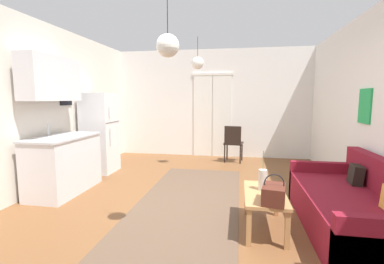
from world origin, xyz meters
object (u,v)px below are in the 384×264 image
at_px(bamboo_vase, 263,180).
at_px(pendant_lamp_far, 198,63).
at_px(couch, 356,209).
at_px(accent_chair, 233,142).
at_px(coffee_table, 265,198).
at_px(handbag, 274,194).
at_px(pendant_lamp_near, 168,46).
at_px(refrigerator, 100,133).

xyz_separation_m(bamboo_vase, pendant_lamp_far, (-1.13, 2.39, 1.64)).
height_order(couch, accent_chair, accent_chair).
bearing_deg(bamboo_vase, accent_chair, 97.34).
height_order(couch, coffee_table, couch).
height_order(handbag, pendant_lamp_far, pendant_lamp_far).
relative_size(pendant_lamp_near, pendant_lamp_far, 1.31).
xyz_separation_m(refrigerator, pendant_lamp_near, (2.07, -2.45, 1.18)).
relative_size(handbag, pendant_lamp_near, 0.42).
height_order(coffee_table, accent_chair, accent_chair).
distance_m(coffee_table, bamboo_vase, 0.21).
distance_m(couch, refrigerator, 4.49).
relative_size(coffee_table, handbag, 2.48).
distance_m(coffee_table, pendant_lamp_near, 1.95).
xyz_separation_m(couch, pendant_lamp_near, (-1.98, -0.60, 1.72)).
bearing_deg(accent_chair, pendant_lamp_near, 88.38).
xyz_separation_m(coffee_table, accent_chair, (-0.43, 3.26, 0.12)).
bearing_deg(pendant_lamp_far, accent_chair, 46.85).
height_order(refrigerator, accent_chair, refrigerator).
xyz_separation_m(coffee_table, bamboo_vase, (-0.02, 0.10, 0.19)).
relative_size(couch, pendant_lamp_far, 3.08).
relative_size(couch, coffee_table, 2.26).
height_order(pendant_lamp_near, pendant_lamp_far, same).
bearing_deg(bamboo_vase, coffee_table, -77.85).
xyz_separation_m(coffee_table, pendant_lamp_far, (-1.15, 2.49, 1.83)).
distance_m(couch, handbag, 1.06).
relative_size(handbag, refrigerator, 0.22).
height_order(coffee_table, refrigerator, refrigerator).
bearing_deg(refrigerator, bamboo_vase, -31.61).
distance_m(bamboo_vase, pendant_lamp_far, 3.11).
distance_m(refrigerator, pendant_lamp_near, 3.42).
height_order(handbag, pendant_lamp_near, pendant_lamp_near).
xyz_separation_m(coffee_table, handbag, (0.06, -0.29, 0.16)).
bearing_deg(refrigerator, couch, -24.56).
bearing_deg(couch, coffee_table, -173.56).
distance_m(refrigerator, accent_chair, 2.94).
xyz_separation_m(coffee_table, refrigerator, (-3.06, 1.97, 0.43)).
bearing_deg(couch, bamboo_vase, -179.18).
height_order(couch, bamboo_vase, bamboo_vase).
xyz_separation_m(couch, handbag, (-0.94, -0.40, 0.26)).
height_order(accent_chair, pendant_lamp_near, pendant_lamp_near).
bearing_deg(accent_chair, bamboo_vase, 104.15).
bearing_deg(accent_chair, pendant_lamp_far, 53.66).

